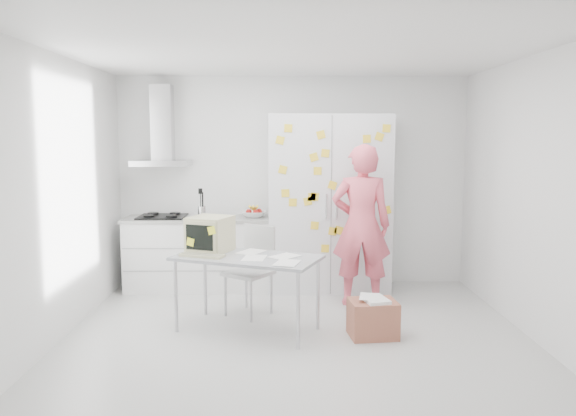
{
  "coord_description": "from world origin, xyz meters",
  "views": [
    {
      "loc": [
        -0.14,
        -5.31,
        1.92
      ],
      "look_at": [
        -0.07,
        0.76,
        1.15
      ],
      "focal_mm": 35.0,
      "sensor_mm": 36.0,
      "label": 1
    }
  ],
  "objects_px": {
    "person": "(361,225)",
    "cardboard_box": "(373,318)",
    "desk": "(223,244)",
    "chair": "(253,264)"
  },
  "relations": [
    {
      "from": "person",
      "to": "cardboard_box",
      "type": "relative_size",
      "value": 3.84
    },
    {
      "from": "person",
      "to": "cardboard_box",
      "type": "bearing_deg",
      "value": 93.05
    },
    {
      "from": "desk",
      "to": "chair",
      "type": "xyz_separation_m",
      "value": [
        0.28,
        0.42,
        -0.3
      ]
    },
    {
      "from": "person",
      "to": "chair",
      "type": "relative_size",
      "value": 1.92
    },
    {
      "from": "chair",
      "to": "cardboard_box",
      "type": "xyz_separation_m",
      "value": [
        1.2,
        -0.75,
        -0.36
      ]
    },
    {
      "from": "desk",
      "to": "chair",
      "type": "distance_m",
      "value": 0.58
    },
    {
      "from": "person",
      "to": "desk",
      "type": "bearing_deg",
      "value": 30.78
    },
    {
      "from": "person",
      "to": "cardboard_box",
      "type": "xyz_separation_m",
      "value": [
        -0.03,
        -1.07,
        -0.74
      ]
    },
    {
      "from": "desk",
      "to": "cardboard_box",
      "type": "xyz_separation_m",
      "value": [
        1.47,
        -0.33,
        -0.66
      ]
    },
    {
      "from": "desk",
      "to": "cardboard_box",
      "type": "bearing_deg",
      "value": 9.05
    }
  ]
}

